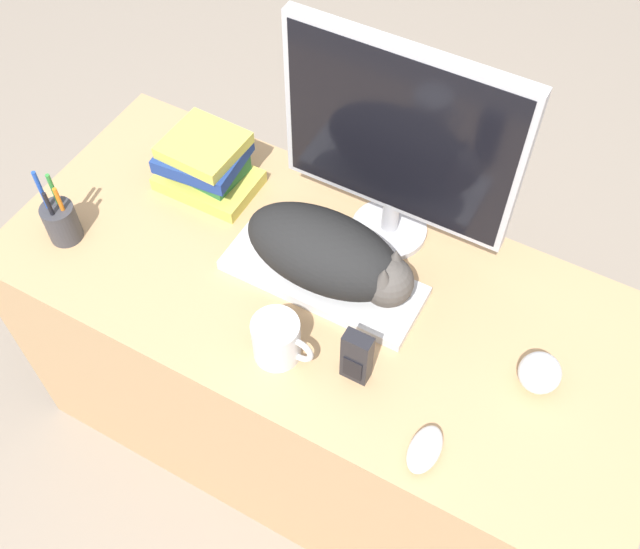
{
  "coord_description": "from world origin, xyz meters",
  "views": [
    {
      "loc": [
        0.42,
        -0.48,
        1.97
      ],
      "look_at": [
        -0.01,
        0.3,
        0.76
      ],
      "focal_mm": 42.0,
      "sensor_mm": 36.0,
      "label": 1
    }
  ],
  "objects_px": {
    "monitor": "(399,141)",
    "pen_cup": "(61,221)",
    "keyboard": "(323,278)",
    "book_stack": "(206,164)",
    "computer_mouse": "(425,449)",
    "coffee_mug": "(278,340)",
    "cat": "(330,254)",
    "phone": "(357,357)",
    "baseball": "(540,373)"
  },
  "relations": [
    {
      "from": "monitor",
      "to": "coffee_mug",
      "type": "relative_size",
      "value": 3.82
    },
    {
      "from": "cat",
      "to": "pen_cup",
      "type": "relative_size",
      "value": 1.85
    },
    {
      "from": "keyboard",
      "to": "computer_mouse",
      "type": "xyz_separation_m",
      "value": [
        0.34,
        -0.25,
        0.01
      ]
    },
    {
      "from": "book_stack",
      "to": "baseball",
      "type": "bearing_deg",
      "value": -8.95
    },
    {
      "from": "coffee_mug",
      "to": "pen_cup",
      "type": "xyz_separation_m",
      "value": [
        -0.56,
        0.03,
        0.0
      ]
    },
    {
      "from": "keyboard",
      "to": "computer_mouse",
      "type": "height_order",
      "value": "computer_mouse"
    },
    {
      "from": "computer_mouse",
      "to": "baseball",
      "type": "bearing_deg",
      "value": 61.27
    },
    {
      "from": "cat",
      "to": "coffee_mug",
      "type": "bearing_deg",
      "value": -92.88
    },
    {
      "from": "phone",
      "to": "book_stack",
      "type": "relative_size",
      "value": 0.6
    },
    {
      "from": "cat",
      "to": "keyboard",
      "type": "bearing_deg",
      "value": 180.0
    },
    {
      "from": "cat",
      "to": "monitor",
      "type": "xyz_separation_m",
      "value": [
        0.05,
        0.19,
        0.17
      ]
    },
    {
      "from": "keyboard",
      "to": "book_stack",
      "type": "xyz_separation_m",
      "value": [
        -0.36,
        0.12,
        0.06
      ]
    },
    {
      "from": "baseball",
      "to": "book_stack",
      "type": "height_order",
      "value": "book_stack"
    },
    {
      "from": "baseball",
      "to": "book_stack",
      "type": "xyz_separation_m",
      "value": [
        -0.83,
        0.13,
        0.03
      ]
    },
    {
      "from": "monitor",
      "to": "computer_mouse",
      "type": "xyz_separation_m",
      "value": [
        0.28,
        -0.43,
        -0.25
      ]
    },
    {
      "from": "monitor",
      "to": "keyboard",
      "type": "bearing_deg",
      "value": -108.35
    },
    {
      "from": "monitor",
      "to": "coffee_mug",
      "type": "height_order",
      "value": "monitor"
    },
    {
      "from": "computer_mouse",
      "to": "book_stack",
      "type": "xyz_separation_m",
      "value": [
        -0.7,
        0.36,
        0.05
      ]
    },
    {
      "from": "monitor",
      "to": "phone",
      "type": "xyz_separation_m",
      "value": [
        0.1,
        -0.35,
        -0.21
      ]
    },
    {
      "from": "coffee_mug",
      "to": "phone",
      "type": "xyz_separation_m",
      "value": [
        0.15,
        0.03,
        0.02
      ]
    },
    {
      "from": "computer_mouse",
      "to": "cat",
      "type": "bearing_deg",
      "value": 142.74
    },
    {
      "from": "baseball",
      "to": "book_stack",
      "type": "distance_m",
      "value": 0.84
    },
    {
      "from": "cat",
      "to": "phone",
      "type": "bearing_deg",
      "value": -48.65
    },
    {
      "from": "computer_mouse",
      "to": "phone",
      "type": "bearing_deg",
      "value": 155.17
    },
    {
      "from": "monitor",
      "to": "pen_cup",
      "type": "height_order",
      "value": "monitor"
    },
    {
      "from": "phone",
      "to": "monitor",
      "type": "bearing_deg",
      "value": 105.75
    },
    {
      "from": "keyboard",
      "to": "phone",
      "type": "xyz_separation_m",
      "value": [
        0.16,
        -0.16,
        0.05
      ]
    },
    {
      "from": "pen_cup",
      "to": "baseball",
      "type": "xyz_separation_m",
      "value": [
        1.02,
        0.15,
        -0.01
      ]
    },
    {
      "from": "monitor",
      "to": "phone",
      "type": "bearing_deg",
      "value": -74.25
    },
    {
      "from": "computer_mouse",
      "to": "phone",
      "type": "relative_size",
      "value": 0.75
    },
    {
      "from": "computer_mouse",
      "to": "book_stack",
      "type": "distance_m",
      "value": 0.79
    },
    {
      "from": "keyboard",
      "to": "phone",
      "type": "distance_m",
      "value": 0.23
    },
    {
      "from": "computer_mouse",
      "to": "coffee_mug",
      "type": "distance_m",
      "value": 0.34
    },
    {
      "from": "computer_mouse",
      "to": "baseball",
      "type": "height_order",
      "value": "baseball"
    },
    {
      "from": "keyboard",
      "to": "monitor",
      "type": "xyz_separation_m",
      "value": [
        0.06,
        0.19,
        0.26
      ]
    },
    {
      "from": "computer_mouse",
      "to": "coffee_mug",
      "type": "relative_size",
      "value": 0.77
    },
    {
      "from": "computer_mouse",
      "to": "book_stack",
      "type": "bearing_deg",
      "value": 152.69
    },
    {
      "from": "baseball",
      "to": "monitor",
      "type": "bearing_deg",
      "value": 153.79
    },
    {
      "from": "baseball",
      "to": "computer_mouse",
      "type": "bearing_deg",
      "value": -118.73
    },
    {
      "from": "cat",
      "to": "computer_mouse",
      "type": "xyz_separation_m",
      "value": [
        0.32,
        -0.25,
        -0.08
      ]
    },
    {
      "from": "phone",
      "to": "keyboard",
      "type": "bearing_deg",
      "value": 134.45
    },
    {
      "from": "pen_cup",
      "to": "baseball",
      "type": "bearing_deg",
      "value": 8.26
    },
    {
      "from": "pen_cup",
      "to": "cat",
      "type": "bearing_deg",
      "value": 15.99
    },
    {
      "from": "baseball",
      "to": "pen_cup",
      "type": "bearing_deg",
      "value": -171.74
    },
    {
      "from": "monitor",
      "to": "book_stack",
      "type": "distance_m",
      "value": 0.48
    },
    {
      "from": "monitor",
      "to": "book_stack",
      "type": "relative_size",
      "value": 2.21
    },
    {
      "from": "keyboard",
      "to": "coffee_mug",
      "type": "relative_size",
      "value": 3.31
    },
    {
      "from": "book_stack",
      "to": "cat",
      "type": "bearing_deg",
      "value": -17.08
    },
    {
      "from": "cat",
      "to": "book_stack",
      "type": "xyz_separation_m",
      "value": [
        -0.38,
        0.12,
        -0.04
      ]
    },
    {
      "from": "pen_cup",
      "to": "keyboard",
      "type": "bearing_deg",
      "value": 16.44
    }
  ]
}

